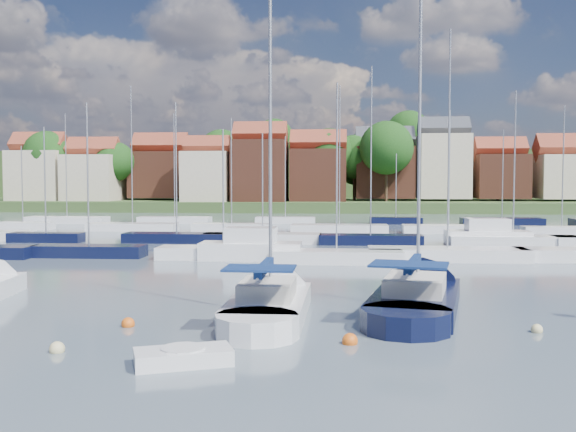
{
  "coord_description": "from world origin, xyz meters",
  "views": [
    {
      "loc": [
        0.84,
        -23.94,
        5.48
      ],
      "look_at": [
        -2.23,
        14.0,
        3.38
      ],
      "focal_mm": 40.0,
      "sensor_mm": 36.0,
      "label": 1
    }
  ],
  "objects": [
    {
      "name": "buoy_f",
      "position": [
        7.96,
        -0.41,
        0.0
      ],
      "size": [
        0.42,
        0.42,
        0.42
      ],
      "primitive_type": "sphere",
      "color": "beige",
      "rests_on": "ground"
    },
    {
      "name": "buoy_e",
      "position": [
        2.54,
        5.74,
        0.0
      ],
      "size": [
        0.49,
        0.49,
        0.49
      ],
      "primitive_type": "sphere",
      "color": "beige",
      "rests_on": "ground"
    },
    {
      "name": "marina_field",
      "position": [
        1.91,
        35.15,
        0.43
      ],
      "size": [
        79.62,
        41.41,
        15.93
      ],
      "color": "silver",
      "rests_on": "ground"
    },
    {
      "name": "sailboat_centre",
      "position": [
        -1.97,
        2.76,
        0.36
      ],
      "size": [
        3.07,
        11.24,
        15.25
      ],
      "rotation": [
        0.0,
        0.0,
        1.56
      ],
      "color": "silver",
      "rests_on": "ground"
    },
    {
      "name": "ground",
      "position": [
        0.0,
        40.0,
        0.0
      ],
      "size": [
        260.0,
        260.0,
        0.0
      ],
      "primitive_type": "plane",
      "color": "#404E58",
      "rests_on": "ground"
    },
    {
      "name": "tender",
      "position": [
        -3.79,
        -5.45,
        0.24
      ],
      "size": [
        3.14,
        2.27,
        0.62
      ],
      "rotation": [
        0.0,
        0.0,
        0.37
      ],
      "color": "silver",
      "rests_on": "ground"
    },
    {
      "name": "buoy_d",
      "position": [
        1.2,
        -2.6,
        0.0
      ],
      "size": [
        0.53,
        0.53,
        0.53
      ],
      "primitive_type": "sphere",
      "color": "#D85914",
      "rests_on": "ground"
    },
    {
      "name": "far_shore_town",
      "position": [
        2.23,
        132.67,
        4.61
      ],
      "size": [
        212.46,
        90.0,
        22.27
      ],
      "color": "#3E572B",
      "rests_on": "ground"
    },
    {
      "name": "buoy_c",
      "position": [
        -7.08,
        -0.69,
        0.0
      ],
      "size": [
        0.5,
        0.5,
        0.5
      ],
      "primitive_type": "sphere",
      "color": "#D85914",
      "rests_on": "ground"
    },
    {
      "name": "sailboat_navy",
      "position": [
        4.42,
        4.81,
        0.35
      ],
      "size": [
        5.86,
        13.01,
        17.39
      ],
      "rotation": [
        0.0,
        0.0,
        1.36
      ],
      "color": "black",
      "rests_on": "ground"
    },
    {
      "name": "buoy_b",
      "position": [
        -8.16,
        -4.39,
        0.0
      ],
      "size": [
        0.49,
        0.49,
        0.49
      ],
      "primitive_type": "sphere",
      "color": "beige",
      "rests_on": "ground"
    }
  ]
}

